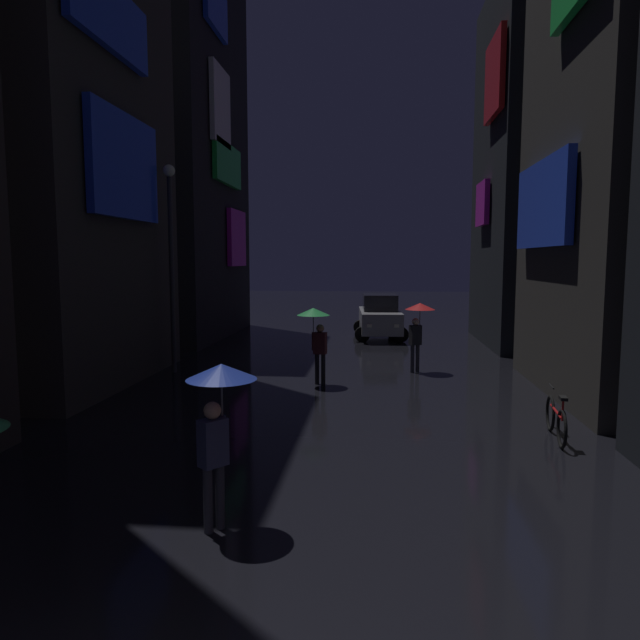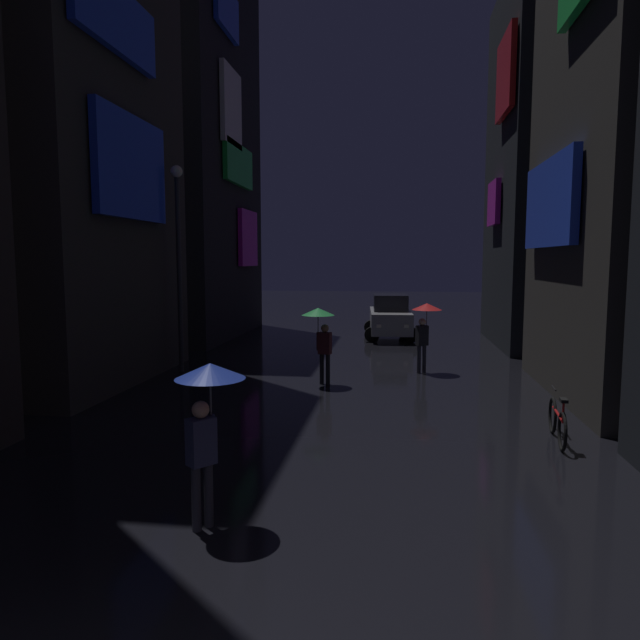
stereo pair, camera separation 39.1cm
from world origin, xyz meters
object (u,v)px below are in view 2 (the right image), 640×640
streetlamp_left_far (179,246)px  pedestrian_foreground_left_green (320,324)px  bicycle_parked_at_storefront (557,422)px  car_distant (390,317)px  pedestrian_midstreet_centre_red (425,318)px  pedestrian_midstreet_left_blue (207,399)px

streetlamp_left_far → pedestrian_foreground_left_green: bearing=-15.4°
bicycle_parked_at_storefront → car_distant: (-3.32, 14.06, 0.54)m
bicycle_parked_at_storefront → car_distant: bearing=103.3°
pedestrian_midstreet_centre_red → car_distant: pedestrian_midstreet_centre_red is taller
streetlamp_left_far → bicycle_parked_at_storefront: bearing=-30.3°
pedestrian_midstreet_left_blue → bicycle_parked_at_storefront: (5.41, 4.16, -1.28)m
pedestrian_midstreet_left_blue → streetlamp_left_far: size_ratio=0.34×
pedestrian_midstreet_centre_red → streetlamp_left_far: (-7.42, -0.82, 2.16)m
pedestrian_foreground_left_green → bicycle_parked_at_storefront: bearing=-40.5°
pedestrian_midstreet_centre_red → pedestrian_foreground_left_green: bearing=-144.9°
pedestrian_foreground_left_green → bicycle_parked_at_storefront: size_ratio=1.17×
pedestrian_midstreet_left_blue → bicycle_parked_at_storefront: pedestrian_midstreet_left_blue is taller
pedestrian_foreground_left_green → streetlamp_left_far: streetlamp_left_far is taller
pedestrian_midstreet_left_blue → car_distant: size_ratio=0.50×
bicycle_parked_at_storefront → streetlamp_left_far: streetlamp_left_far is taller
pedestrian_foreground_left_green → pedestrian_midstreet_centre_red: (2.93, 2.06, 0.00)m
bicycle_parked_at_storefront → streetlamp_left_far: size_ratio=0.29×
bicycle_parked_at_storefront → pedestrian_midstreet_left_blue: bearing=-142.4°
car_distant → streetlamp_left_far: bearing=-126.6°
pedestrian_foreground_left_green → pedestrian_midstreet_centre_red: 3.58m
pedestrian_foreground_left_green → car_distant: size_ratio=0.50×
pedestrian_midstreet_centre_red → bicycle_parked_at_storefront: bearing=-71.3°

